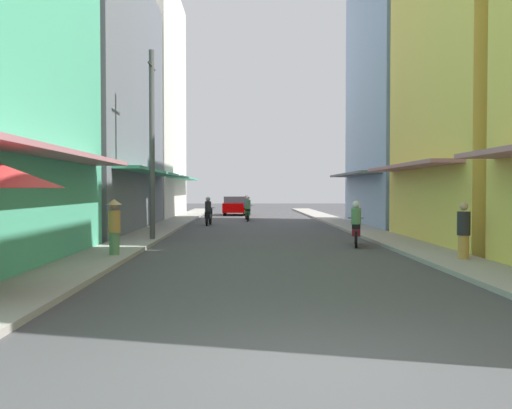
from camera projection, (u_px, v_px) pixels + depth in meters
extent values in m
plane|color=#424244|center=(261.00, 231.00, 24.84)|extent=(101.71, 101.71, 0.00)
cube|color=#9E9991|center=(159.00, 230.00, 24.73)|extent=(1.68, 54.23, 0.12)
cube|color=#9E9991|center=(361.00, 230.00, 24.95)|extent=(1.68, 54.23, 0.12)
cube|color=#B7727F|center=(40.00, 150.00, 11.20)|extent=(1.10, 11.99, 0.12)
cube|color=slate|center=(78.00, 100.00, 24.78)|extent=(6.00, 12.83, 12.38)
cube|color=#4CB28C|center=(153.00, 172.00, 24.95)|extent=(1.10, 11.55, 0.12)
cube|color=silver|center=(135.00, 102.00, 37.80)|extent=(6.00, 12.13, 16.55)
cube|color=#4CB28C|center=(184.00, 178.00, 38.03)|extent=(1.10, 10.91, 0.12)
cube|color=#EFD159|center=(506.00, 34.00, 18.85)|extent=(6.00, 8.39, 15.13)
cube|color=#B7727F|center=(408.00, 166.00, 18.90)|extent=(1.10, 7.55, 0.12)
cube|color=#8CA5CC|center=(418.00, 74.00, 28.39)|extent=(6.00, 9.52, 16.46)
cube|color=slate|center=(353.00, 174.00, 28.46)|extent=(1.10, 8.57, 0.12)
cylinder|color=black|center=(249.00, 216.00, 33.42)|extent=(0.11, 0.56, 0.56)
cylinder|color=black|center=(248.00, 217.00, 32.17)|extent=(0.11, 0.56, 0.56)
cube|color=#197233|center=(248.00, 213.00, 32.74)|extent=(0.34, 1.01, 0.24)
cube|color=black|center=(248.00, 210.00, 32.53)|extent=(0.31, 0.57, 0.14)
cylinder|color=#197233|center=(248.00, 210.00, 33.28)|extent=(0.28, 0.28, 0.45)
cylinder|color=black|center=(248.00, 206.00, 33.27)|extent=(0.55, 0.06, 0.03)
cylinder|color=#598C59|center=(248.00, 204.00, 32.57)|extent=(0.34, 0.34, 0.55)
sphere|color=silver|center=(248.00, 198.00, 32.56)|extent=(0.26, 0.26, 0.26)
cylinder|color=black|center=(247.00, 214.00, 35.77)|extent=(0.12, 0.56, 0.56)
cylinder|color=black|center=(246.00, 215.00, 34.52)|extent=(0.12, 0.56, 0.56)
cube|color=orange|center=(247.00, 212.00, 35.09)|extent=(0.35, 1.02, 0.24)
cube|color=black|center=(246.00, 209.00, 34.89)|extent=(0.32, 0.58, 0.14)
cylinder|color=orange|center=(247.00, 208.00, 35.63)|extent=(0.28, 0.28, 0.45)
cylinder|color=black|center=(247.00, 205.00, 35.63)|extent=(0.55, 0.07, 0.03)
cylinder|color=#334C8C|center=(247.00, 203.00, 34.93)|extent=(0.34, 0.34, 0.55)
sphere|color=red|center=(247.00, 197.00, 34.92)|extent=(0.26, 0.26, 0.26)
cylinder|color=black|center=(210.00, 220.00, 29.59)|extent=(0.13, 0.56, 0.56)
cylinder|color=black|center=(207.00, 221.00, 28.35)|extent=(0.13, 0.56, 0.56)
cube|color=black|center=(209.00, 216.00, 28.91)|extent=(0.36, 1.02, 0.24)
cube|color=black|center=(208.00, 213.00, 28.71)|extent=(0.33, 0.58, 0.14)
cylinder|color=black|center=(210.00, 212.00, 29.46)|extent=(0.28, 0.28, 0.45)
cylinder|color=black|center=(210.00, 208.00, 29.45)|extent=(0.55, 0.08, 0.03)
cylinder|color=#262628|center=(208.00, 206.00, 28.75)|extent=(0.34, 0.34, 0.55)
sphere|color=#B2B2B7|center=(208.00, 199.00, 28.74)|extent=(0.26, 0.26, 0.26)
cylinder|color=black|center=(356.00, 236.00, 18.84)|extent=(0.19, 0.56, 0.56)
cylinder|color=black|center=(356.00, 240.00, 17.61)|extent=(0.19, 0.56, 0.56)
cube|color=maroon|center=(356.00, 232.00, 18.17)|extent=(0.47, 1.04, 0.24)
cube|color=black|center=(356.00, 226.00, 17.97)|extent=(0.38, 0.60, 0.14)
cylinder|color=maroon|center=(356.00, 225.00, 18.70)|extent=(0.28, 0.28, 0.45)
cylinder|color=black|center=(356.00, 218.00, 18.70)|extent=(0.55, 0.14, 0.03)
cylinder|color=#598C59|center=(356.00, 216.00, 18.01)|extent=(0.34, 0.34, 0.55)
sphere|color=silver|center=(356.00, 204.00, 17.99)|extent=(0.26, 0.26, 0.26)
cube|color=#8C0000|center=(235.00, 207.00, 40.77)|extent=(1.76, 4.10, 0.70)
cube|color=#333D47|center=(235.00, 200.00, 40.61)|extent=(1.60, 2.10, 0.60)
cylinder|color=black|center=(226.00, 210.00, 42.01)|extent=(0.18, 0.64, 0.64)
cylinder|color=black|center=(244.00, 210.00, 42.05)|extent=(0.18, 0.64, 0.64)
cylinder|color=black|center=(224.00, 212.00, 39.51)|extent=(0.18, 0.64, 0.64)
cylinder|color=black|center=(244.00, 212.00, 39.55)|extent=(0.18, 0.64, 0.64)
cylinder|color=#BF8C3F|center=(463.00, 249.00, 13.96)|extent=(0.28, 0.28, 0.74)
cylinder|color=#262628|center=(464.00, 223.00, 13.94)|extent=(0.34, 0.34, 0.63)
sphere|color=tan|center=(464.00, 206.00, 13.93)|extent=(0.22, 0.22, 0.22)
cylinder|color=#598C59|center=(114.00, 246.00, 14.83)|extent=(0.28, 0.28, 0.74)
cylinder|color=#BF8C3F|center=(114.00, 222.00, 14.81)|extent=(0.34, 0.34, 0.63)
sphere|color=tan|center=(114.00, 205.00, 14.80)|extent=(0.22, 0.22, 0.22)
cone|color=#D1B77A|center=(114.00, 202.00, 14.80)|extent=(0.44, 0.44, 0.16)
cylinder|color=#4C4C4F|center=(152.00, 146.00, 19.55)|extent=(0.20, 0.20, 7.14)
cylinder|color=#3F382D|center=(152.00, 66.00, 19.47)|extent=(0.08, 1.20, 0.08)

